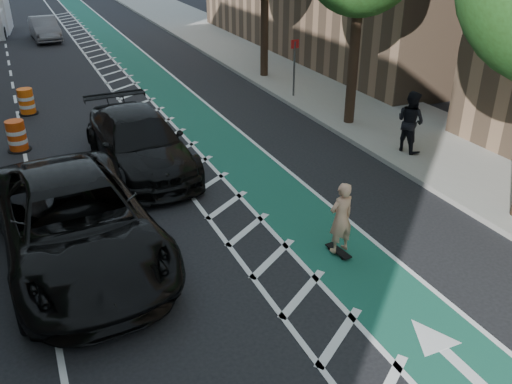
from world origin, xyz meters
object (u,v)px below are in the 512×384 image
skateboarder (341,218)px  barrel_a (75,200)px  suv_near (76,223)px  suv_far (139,142)px

skateboarder → barrel_a: 6.80m
skateboarder → suv_near: suv_near is taller
suv_near → suv_far: 4.97m
skateboarder → suv_far: bearing=-72.6°
skateboarder → barrel_a: size_ratio=2.09×
skateboarder → suv_near: 5.78m
barrel_a → suv_near: bearing=-95.1°
suv_near → barrel_a: size_ratio=8.31×
skateboarder → barrel_a: skateboarder is taller
suv_near → barrel_a: bearing=80.7°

